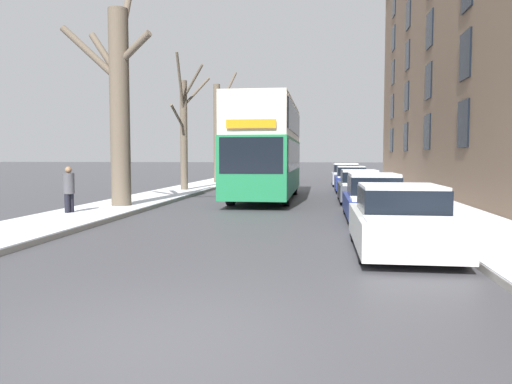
{
  "coord_description": "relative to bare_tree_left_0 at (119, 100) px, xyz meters",
  "views": [
    {
      "loc": [
        1.77,
        -5.05,
        1.97
      ],
      "look_at": [
        -0.55,
        12.62,
        0.7
      ],
      "focal_mm": 35.0,
      "sensor_mm": 36.0,
      "label": 1
    }
  ],
  "objects": [
    {
      "name": "parked_car_1",
      "position": [
        9.04,
        -1.7,
        -3.38
      ],
      "size": [
        1.75,
        4.35,
        1.44
      ],
      "color": "navy",
      "rests_on": "ground"
    },
    {
      "name": "pedestrian_left_sidewalk",
      "position": [
        -0.67,
        -2.54,
        -3.13
      ],
      "size": [
        0.36,
        0.36,
        1.65
      ],
      "rotation": [
        0.0,
        0.0,
        4.35
      ],
      "color": "black",
      "rests_on": "ground"
    },
    {
      "name": "sidewalk_left",
      "position": [
        -0.19,
        40.39,
        -3.96
      ],
      "size": [
        2.68,
        130.0,
        0.16
      ],
      "color": "gray",
      "rests_on": "ground"
    },
    {
      "name": "ground_plane",
      "position": [
        5.64,
        -12.61,
        -4.04
      ],
      "size": [
        320.0,
        320.0,
        0.0
      ],
      "primitive_type": "plane",
      "color": "#424247"
    },
    {
      "name": "sidewalk_right",
      "position": [
        11.47,
        40.39,
        -3.96
      ],
      "size": [
        2.68,
        130.0,
        0.16
      ],
      "color": "gray",
      "rests_on": "ground"
    },
    {
      "name": "bare_tree_left_2",
      "position": [
        0.26,
        16.48,
        -0.34
      ],
      "size": [
        2.27,
        2.02,
        7.91
      ],
      "color": "brown",
      "rests_on": "ground"
    },
    {
      "name": "double_decker_bus",
      "position": [
        4.9,
        5.17,
        -1.56
      ],
      "size": [
        2.6,
        10.34,
        4.39
      ],
      "color": "#1E7A47",
      "rests_on": "ground"
    },
    {
      "name": "parked_car_4",
      "position": [
        9.04,
        16.45,
        -3.35
      ],
      "size": [
        1.84,
        4.45,
        1.5
      ],
      "color": "#9EA3AD",
      "rests_on": "ground"
    },
    {
      "name": "oncoming_van",
      "position": [
        3.19,
        20.68,
        -2.8
      ],
      "size": [
        2.08,
        5.13,
        2.28
      ],
      "color": "white",
      "rests_on": "ground"
    },
    {
      "name": "bare_tree_left_1",
      "position": [
        0.01,
        8.75,
        -0.62
      ],
      "size": [
        1.53,
        2.89,
        7.29
      ],
      "color": "brown",
      "rests_on": "ground"
    },
    {
      "name": "parked_car_2",
      "position": [
        9.04,
        4.31,
        -3.39
      ],
      "size": [
        1.76,
        4.37,
        1.39
      ],
      "color": "#474C56",
      "rests_on": "ground"
    },
    {
      "name": "parked_car_0",
      "position": [
        9.04,
        -7.18,
        -3.39
      ],
      "size": [
        1.89,
        4.03,
        1.39
      ],
      "color": "silver",
      "rests_on": "ground"
    },
    {
      "name": "parked_car_3",
      "position": [
        9.04,
        10.55,
        -3.38
      ],
      "size": [
        1.74,
        4.11,
        1.43
      ],
      "color": "navy",
      "rests_on": "ground"
    },
    {
      "name": "bare_tree_left_0",
      "position": [
        0.0,
        0.0,
        0.0
      ],
      "size": [
        3.68,
        2.64,
        8.75
      ],
      "color": "brown",
      "rests_on": "ground"
    }
  ]
}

